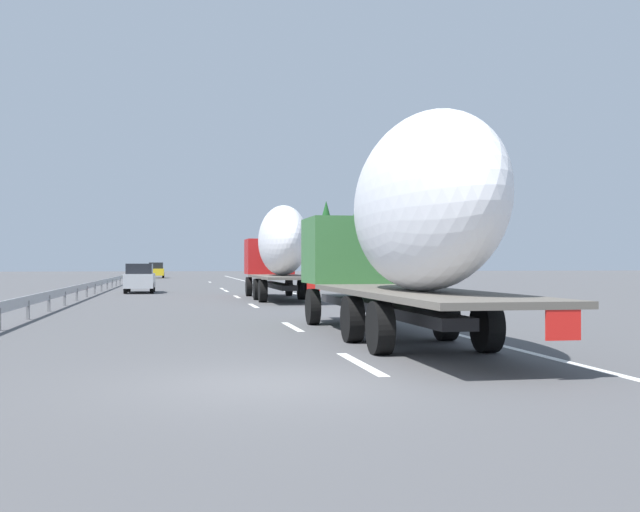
{
  "coord_description": "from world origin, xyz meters",
  "views": [
    {
      "loc": [
        -11.27,
        1.41,
        1.77
      ],
      "look_at": [
        18.73,
        -4.2,
        2.07
      ],
      "focal_mm": 43.38,
      "sensor_mm": 36.0,
      "label": 1
    }
  ],
  "objects_px": {
    "truck_lead": "(280,247)",
    "truck_trailing": "(405,221)",
    "car_yellow_coupe": "(156,270)",
    "car_silver_hatch": "(140,278)",
    "road_sign": "(288,257)"
  },
  "relations": [
    {
      "from": "truck_lead",
      "to": "truck_trailing",
      "type": "relative_size",
      "value": 0.88
    },
    {
      "from": "truck_trailing",
      "to": "road_sign",
      "type": "xyz_separation_m",
      "value": [
        39.6,
        -3.1,
        -0.44
      ]
    },
    {
      "from": "car_yellow_coupe",
      "to": "truck_lead",
      "type": "bearing_deg",
      "value": -172.92
    },
    {
      "from": "truck_lead",
      "to": "car_yellow_coupe",
      "type": "height_order",
      "value": "truck_lead"
    },
    {
      "from": "truck_trailing",
      "to": "road_sign",
      "type": "bearing_deg",
      "value": -4.48
    },
    {
      "from": "car_yellow_coupe",
      "to": "truck_trailing",
      "type": "bearing_deg",
      "value": -174.76
    },
    {
      "from": "truck_lead",
      "to": "road_sign",
      "type": "height_order",
      "value": "truck_lead"
    },
    {
      "from": "truck_trailing",
      "to": "car_yellow_coupe",
      "type": "distance_m",
      "value": 80.91
    },
    {
      "from": "road_sign",
      "to": "car_silver_hatch",
      "type": "bearing_deg",
      "value": 128.41
    },
    {
      "from": "truck_lead",
      "to": "car_yellow_coupe",
      "type": "bearing_deg",
      "value": 7.08
    },
    {
      "from": "truck_trailing",
      "to": "car_yellow_coupe",
      "type": "relative_size",
      "value": 3.21
    },
    {
      "from": "car_silver_hatch",
      "to": "road_sign",
      "type": "distance_m",
      "value": 13.15
    },
    {
      "from": "truck_lead",
      "to": "car_silver_hatch",
      "type": "distance_m",
      "value": 12.7
    },
    {
      "from": "car_yellow_coupe",
      "to": "car_silver_hatch",
      "type": "bearing_deg",
      "value": -179.73
    },
    {
      "from": "truck_trailing",
      "to": "car_silver_hatch",
      "type": "height_order",
      "value": "truck_trailing"
    }
  ]
}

